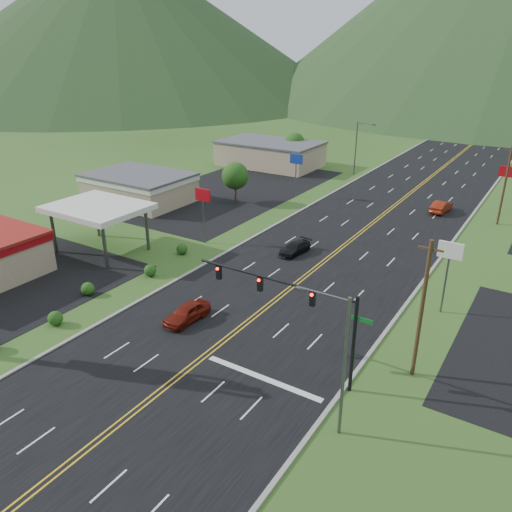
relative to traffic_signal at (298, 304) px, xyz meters
The scene contains 20 objects.
ground 16.32m from the traffic_signal, 114.86° to the right, with size 500.00×500.00×0.00m, color #2C4C1B.
road 16.32m from the traffic_signal, 114.86° to the right, with size 20.00×460.00×0.04m, color black.
traffic_signal is the anchor object (origin of this frame).
streetlight_east 6.17m from the traffic_signal, 40.39° to the right, with size 3.28×0.25×9.00m.
streetlight_west 58.88m from the traffic_signal, 107.97° to the left, with size 3.28×0.25×9.00m.
gas_canopy 29.59m from the traffic_signal, 164.30° to the left, with size 10.00×8.00×5.30m.
building_west_mid 45.46m from the traffic_signal, 148.05° to the left, with size 14.40×10.40×4.10m.
building_west_far 64.15m from the traffic_signal, 122.56° to the left, with size 18.40×11.40×4.50m.
pole_sign_west_a 26.00m from the traffic_signal, 142.00° to the left, with size 2.00×0.18×6.40m.
pole_sign_west_b 43.17m from the traffic_signal, 118.32° to the left, with size 2.00×0.18×6.40m.
pole_sign_east_a 15.45m from the traffic_signal, 65.05° to the left, with size 2.00×0.18×6.40m.
pole_sign_east_b 46.47m from the traffic_signal, 81.94° to the left, with size 2.00×0.18×6.40m.
tree_west_a 40.80m from the traffic_signal, 130.50° to the left, with size 3.84×3.84×5.82m.
tree_west_b 66.01m from the traffic_signal, 118.49° to the left, with size 3.84×3.84×5.82m.
utility_pole_a 8.08m from the traffic_signal, 29.72° to the left, with size 1.60×0.28×10.00m.
utility_pole_b 41.60m from the traffic_signal, 80.29° to the left, with size 1.60×0.28×10.00m.
mountain_nw 206.68m from the traffic_signal, 139.05° to the left, with size 190.00×190.00×60.00m, color #1F3116.
car_red_near 11.79m from the traffic_signal, behind, with size 1.79×4.44×1.51m, color maroon.
car_dark_mid 21.72m from the traffic_signal, 118.52° to the left, with size 1.77×4.35×1.26m, color black.
car_red_far 42.39m from the traffic_signal, 90.36° to the left, with size 1.65×4.72×1.56m, color maroon.
Camera 1 is at (19.68, -12.03, 21.16)m, focal length 35.00 mm.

